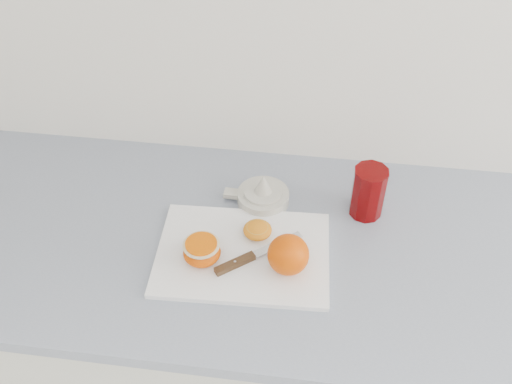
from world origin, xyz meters
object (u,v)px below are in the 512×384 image
half_orange (202,251)px  citrus_juicer (263,195)px  counter (292,354)px  red_tumbler (368,194)px  cutting_board (243,254)px

half_orange → citrus_juicer: citrus_juicer is taller
counter → half_orange: half_orange is taller
citrus_juicer → red_tumbler: 0.24m
counter → red_tumbler: red_tumbler is taller
counter → cutting_board: bearing=-156.6°
cutting_board → red_tumbler: red_tumbler is taller
cutting_board → red_tumbler: 0.31m
half_orange → red_tumbler: red_tumbler is taller
cutting_board → red_tumbler: size_ratio=2.90×
counter → half_orange: bearing=-157.7°
cutting_board → half_orange: 0.09m
red_tumbler → counter: bearing=-139.8°
cutting_board → citrus_juicer: bearing=83.1°
half_orange → cutting_board: bearing=20.5°
counter → half_orange: size_ratio=29.51×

